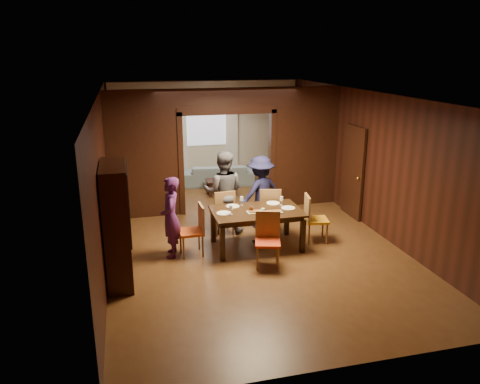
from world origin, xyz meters
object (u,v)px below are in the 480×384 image
object	(u,v)px
person_grey	(223,192)
chair_near	(268,241)
person_purple	(171,217)
chair_right	(317,218)
hutch	(117,224)
dining_table	(257,229)
chair_left	(191,230)
chair_far_r	(270,209)
coffee_table	(221,187)
chair_far_l	(222,211)
person_navy	(260,192)
sofa	(219,174)

from	to	relation	value
person_grey	chair_near	bearing A→B (deg)	119.33
chair_near	person_purple	bearing A→B (deg)	167.24
chair_right	hutch	xyz separation A→B (m)	(-3.84, -0.77, 0.52)
person_purple	chair_right	xyz separation A→B (m)	(2.90, -0.01, -0.28)
dining_table	chair_left	xyz separation A→B (m)	(-1.29, -0.04, 0.10)
chair_far_r	hutch	world-z (taller)	hutch
dining_table	hutch	bearing A→B (deg)	-163.41
coffee_table	chair_near	distance (m)	4.51
coffee_table	chair_far_l	bearing A→B (deg)	-101.28
person_grey	person_purple	bearing A→B (deg)	55.16
person_purple	chair_far_r	bearing A→B (deg)	117.30
person_navy	chair_far_r	xyz separation A→B (m)	(0.14, -0.22, -0.31)
chair_far_l	hutch	xyz separation A→B (m)	(-2.09, -1.65, 0.52)
person_purple	hutch	distance (m)	1.25
coffee_table	chair_far_l	world-z (taller)	chair_far_l
person_purple	chair_far_r	world-z (taller)	person_purple
chair_near	hutch	xyz separation A→B (m)	(-2.55, 0.09, 0.52)
chair_near	chair_far_r	bearing A→B (deg)	87.40
sofa	chair_near	bearing A→B (deg)	94.11
chair_right	coffee_table	bearing A→B (deg)	28.39
person_purple	coffee_table	size ratio (longest dim) A/B	1.90
person_navy	chair_right	world-z (taller)	person_navy
person_grey	chair_near	size ratio (longest dim) A/B	1.80
sofa	chair_right	xyz separation A→B (m)	(1.08, -4.58, 0.19)
chair_right	sofa	bearing A→B (deg)	23.36
coffee_table	hutch	world-z (taller)	hutch
chair_far_l	chair_far_r	bearing A→B (deg)	170.43
person_purple	chair_near	xyz separation A→B (m)	(1.61, -0.88, -0.28)
person_purple	person_grey	size ratio (longest dim) A/B	0.87
hutch	chair_far_r	bearing A→B (deg)	26.90
dining_table	coffee_table	world-z (taller)	dining_table
dining_table	hutch	distance (m)	2.78
chair_far_l	sofa	bearing A→B (deg)	-105.95
person_navy	chair_far_r	distance (m)	0.40
person_purple	chair_left	distance (m)	0.46
hutch	chair_right	bearing A→B (deg)	11.32
chair_near	chair_right	bearing A→B (deg)	49.66
person_navy	chair_far_r	bearing A→B (deg)	99.59
person_purple	chair_right	bearing A→B (deg)	96.88
person_grey	chair_far_l	xyz separation A→B (m)	(-0.05, -0.09, -0.39)
chair_right	chair_near	xyz separation A→B (m)	(-1.29, -0.86, 0.00)
person_grey	chair_near	distance (m)	1.91
chair_far_l	chair_right	bearing A→B (deg)	147.73
person_purple	coffee_table	world-z (taller)	person_purple
chair_right	chair_far_l	xyz separation A→B (m)	(-1.75, 0.88, 0.00)
coffee_table	person_navy	bearing A→B (deg)	-82.88
person_grey	chair_right	distance (m)	1.99
person_purple	person_grey	bearing A→B (deg)	135.54
person_grey	chair_near	xyz separation A→B (m)	(0.41, -1.83, -0.39)
chair_right	chair_far_l	bearing A→B (deg)	73.49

